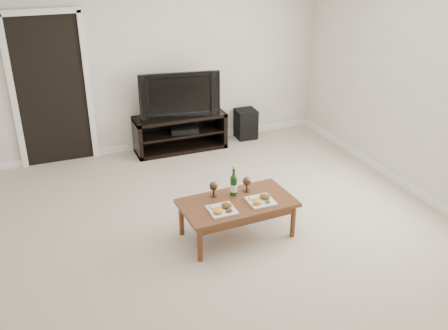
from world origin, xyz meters
TOP-DOWN VIEW (x-y plane):
  - floor at (0.00, 0.00)m, footprint 5.50×5.50m
  - back_wall at (0.00, 2.77)m, footprint 5.00×0.04m
  - doorway at (-1.55, 2.73)m, footprint 0.90×0.02m
  - media_console at (0.18, 2.50)m, footprint 1.36×0.45m
  - television at (0.18, 2.50)m, footprint 1.17×0.33m
  - av_receiver at (0.23, 2.48)m, footprint 0.45×0.37m
  - subwoofer at (1.29, 2.58)m, footprint 0.33×0.33m
  - coffee_table at (0.04, -0.00)m, footprint 1.23×0.71m
  - plate_left at (-0.18, -0.12)m, footprint 0.27×0.27m
  - plate_right at (0.26, -0.10)m, footprint 0.27×0.27m
  - wine_bottle at (0.06, 0.15)m, footprint 0.07×0.07m
  - goblet_left at (-0.15, 0.20)m, footprint 0.09×0.09m
  - goblet_right at (0.23, 0.17)m, footprint 0.09×0.09m

SIDE VIEW (x-z plane):
  - floor at x=0.00m, z-range 0.00..0.00m
  - coffee_table at x=0.04m, z-range 0.00..0.42m
  - subwoofer at x=1.29m, z-range 0.00..0.47m
  - media_console at x=0.18m, z-range 0.00..0.55m
  - av_receiver at x=0.23m, z-range 0.29..0.36m
  - plate_left at x=-0.18m, z-range 0.42..0.49m
  - plate_right at x=0.26m, z-range 0.42..0.49m
  - goblet_left at x=-0.15m, z-range 0.42..0.59m
  - goblet_right at x=0.23m, z-range 0.42..0.59m
  - wine_bottle at x=0.06m, z-range 0.42..0.77m
  - television at x=0.18m, z-range 0.55..1.22m
  - doorway at x=-1.55m, z-range 0.00..2.05m
  - back_wall at x=0.00m, z-range 0.00..2.60m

